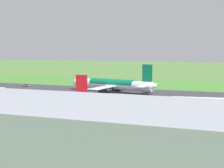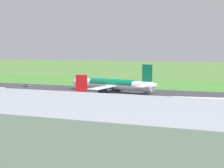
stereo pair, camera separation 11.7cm
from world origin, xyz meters
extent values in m
plane|color=#547F3D|center=(0.00, 0.00, 0.00)|extent=(800.00, 800.00, 0.00)
cube|color=#38383D|center=(0.00, 0.00, 0.03)|extent=(600.00, 38.92, 0.06)
cube|color=gray|center=(0.00, 49.82, 0.03)|extent=(440.00, 110.00, 0.05)
cube|color=#478534|center=(0.00, -38.54, 0.02)|extent=(600.00, 80.00, 0.04)
cylinder|color=white|center=(-7.05, 0.00, 4.20)|extent=(48.19, 13.26, 5.20)
cone|color=white|center=(18.08, -4.32, 4.20)|extent=(3.79, 5.38, 4.94)
cone|color=white|center=(-31.88, 4.27, 4.80)|extent=(4.20, 4.95, 4.42)
cube|color=#0C724C|center=(-27.86, 3.58, 11.30)|extent=(5.60, 1.44, 9.00)
cube|color=white|center=(-26.93, 9.00, 5.00)|extent=(5.47, 9.55, 0.36)
cube|color=white|center=(-28.80, -1.84, 5.00)|extent=(5.47, 9.55, 0.36)
cube|color=white|center=(-6.17, 11.01, 3.80)|extent=(9.64, 22.70, 0.35)
cube|color=white|center=(-9.90, -10.67, 3.80)|extent=(9.64, 22.70, 0.35)
cylinder|color=#23284C|center=(-4.30, 7.14, 1.32)|extent=(4.91, 3.52, 2.80)
cylinder|color=#23284C|center=(-6.84, -7.65, 1.32)|extent=(4.91, 3.52, 2.80)
cylinder|color=black|center=(10.93, -3.09, 1.71)|extent=(0.70, 0.70, 3.42)
cylinder|color=black|center=(-9.33, 4.45, 1.71)|extent=(0.70, 0.70, 3.42)
cylinder|color=black|center=(-10.68, -3.43, 1.71)|extent=(0.70, 0.70, 3.42)
cylinder|color=#0C724C|center=(-7.05, 0.00, 4.72)|extent=(26.90, 9.63, 5.23)
cone|color=white|center=(-47.51, 48.12, 3.91)|extent=(3.33, 4.91, 4.60)
cylinder|color=white|center=(5.54, 52.64, 3.61)|extent=(41.47, 9.31, 4.47)
cone|color=white|center=(-15.96, 50.08, 4.12)|extent=(3.43, 4.13, 3.80)
cube|color=red|center=(-12.48, 50.50, 9.71)|extent=(4.83, 1.00, 7.73)
cube|color=white|center=(3.56, 61.92, 3.26)|extent=(7.35, 19.38, 0.30)
cube|color=white|center=(5.80, 43.16, 3.26)|extent=(7.35, 19.38, 0.30)
cylinder|color=black|center=(5.54, 52.64, 0.69)|extent=(0.69, 0.69, 1.37)
cube|color=silver|center=(49.69, 22.28, 1.55)|extent=(2.55, 3.95, 2.20)
cylinder|color=black|center=(48.65, 21.75, 0.45)|extent=(0.36, 0.92, 0.90)
cylinder|color=black|center=(50.65, 21.61, 0.45)|extent=(0.36, 0.92, 0.90)
cube|color=gray|center=(52.69, -5.93, 0.70)|extent=(4.34, 2.15, 0.75)
cube|color=#2D333D|center=(52.49, -5.91, 1.35)|extent=(2.34, 1.88, 0.55)
cylinder|color=black|center=(54.15, -5.20, 0.32)|extent=(0.66, 0.27, 0.64)
cylinder|color=black|center=(54.01, -6.89, 0.32)|extent=(0.66, 0.27, 0.64)
cylinder|color=black|center=(51.36, -4.96, 0.32)|extent=(0.66, 0.27, 0.64)
cylinder|color=black|center=(51.22, -6.65, 0.32)|extent=(0.66, 0.27, 0.64)
cube|color=#B21914|center=(4.13, 26.28, 1.10)|extent=(3.10, 3.10, 1.30)
cube|color=silver|center=(5.90, 28.45, 1.55)|extent=(4.18, 4.40, 2.20)
cylinder|color=black|center=(4.90, 25.65, 0.45)|extent=(0.80, 0.89, 0.90)
cylinder|color=black|center=(3.35, 26.91, 0.45)|extent=(0.80, 0.89, 0.90)
cylinder|color=black|center=(7.05, 28.29, 0.45)|extent=(0.80, 0.89, 0.90)
cylinder|color=black|center=(5.50, 29.55, 0.45)|extent=(0.80, 0.89, 0.90)
cylinder|color=slate|center=(18.01, -38.34, 1.01)|extent=(0.10, 0.10, 2.02)
cube|color=red|center=(18.01, -38.36, 2.32)|extent=(0.60, 0.04, 0.60)
cone|color=orange|center=(25.31, -38.58, 0.28)|extent=(0.40, 0.40, 0.55)
camera|label=1|loc=(-71.11, 174.15, 24.64)|focal=54.35mm
camera|label=2|loc=(-71.22, 174.11, 24.64)|focal=54.35mm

